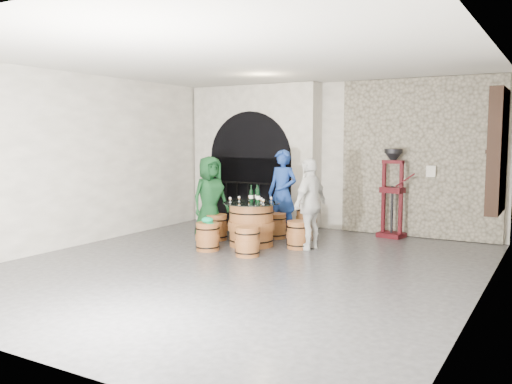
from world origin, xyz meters
The scene contains 31 objects.
ground centered at (0.00, 0.00, 0.00)m, with size 8.00×8.00×0.00m, color #303032.
wall_back centered at (0.00, 4.00, 1.60)m, with size 8.00×8.00×0.00m, color silver.
wall_front centered at (0.00, -4.00, 1.60)m, with size 8.00×8.00×0.00m, color silver.
wall_left centered at (-3.50, 0.00, 1.60)m, with size 8.00×8.00×0.00m, color silver.
wall_right centered at (3.50, 0.00, 1.60)m, with size 8.00×8.00×0.00m, color silver.
ceiling centered at (0.00, 0.00, 3.20)m, with size 8.00×8.00×0.00m, color beige.
stone_facing_panel centered at (1.80, 3.94, 1.60)m, with size 3.20×0.12×3.18m, color gray.
arched_opening centered at (-1.90, 3.74, 1.58)m, with size 3.10×0.60×3.19m.
shuttered_window centered at (3.38, 2.40, 1.80)m, with size 0.23×1.10×2.00m.
barrel_table centered at (-0.68, 1.50, 0.40)m, with size 1.06×1.06×0.81m.
barrel_stool_left centered at (-1.56, 1.65, 0.25)m, with size 0.44×0.44×0.50m.
barrel_stool_far centered at (-0.64, 2.39, 0.25)m, with size 0.44×0.44×0.50m.
barrel_stool_right centered at (0.18, 1.71, 0.25)m, with size 0.44×0.44×0.50m.
barrel_stool_near_right centered at (-0.29, 0.70, 0.25)m, with size 0.44×0.44×0.50m.
barrel_stool_near_left centered at (-1.14, 0.73, 0.25)m, with size 0.44×0.44×0.50m.
green_cap centered at (-1.14, 0.73, 0.55)m, with size 0.25×0.21×0.12m.
person_green centered at (-1.74, 1.68, 0.82)m, with size 0.80×0.52×1.65m, color #103A1A.
person_blue centered at (-0.63, 2.65, 0.88)m, with size 0.64×0.42×1.77m, color navy.
person_white centered at (0.39, 1.76, 0.83)m, with size 0.97×0.40×1.65m, color white.
wine_bottle_left centered at (-0.71, 1.54, 0.94)m, with size 0.08×0.08×0.32m.
wine_bottle_center centered at (-0.54, 1.50, 0.94)m, with size 0.08×0.08×0.32m.
wine_bottle_right centered at (-0.66, 1.66, 0.94)m, with size 0.08×0.08×0.32m.
tasting_glass_a centered at (-1.04, 1.33, 0.86)m, with size 0.05×0.05×0.10m, color #BA7224, non-canonical shape.
tasting_glass_b centered at (-0.50, 1.54, 0.86)m, with size 0.05×0.05×0.10m, color #BA7224, non-canonical shape.
tasting_glass_c centered at (-0.89, 1.78, 0.86)m, with size 0.05×0.05×0.10m, color #BA7224, non-canonical shape.
tasting_glass_d centered at (-0.40, 1.75, 0.86)m, with size 0.05×0.05×0.10m, color #BA7224, non-canonical shape.
tasting_glass_e centered at (-0.36, 1.37, 0.86)m, with size 0.05×0.05×0.10m, color #BA7224, non-canonical shape.
tasting_glass_f centered at (-0.97, 1.52, 0.86)m, with size 0.05×0.05×0.10m, color #BA7224, non-canonical shape.
side_barrel centered at (-0.34, 3.21, 0.30)m, with size 0.46×0.46×0.61m.
corking_press centered at (1.35, 3.65, 1.04)m, with size 0.75×0.48×1.79m.
control_box centered at (2.05, 3.86, 1.35)m, with size 0.18×0.10×0.22m, color silver.
Camera 1 is at (4.38, -7.10, 2.04)m, focal length 38.00 mm.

